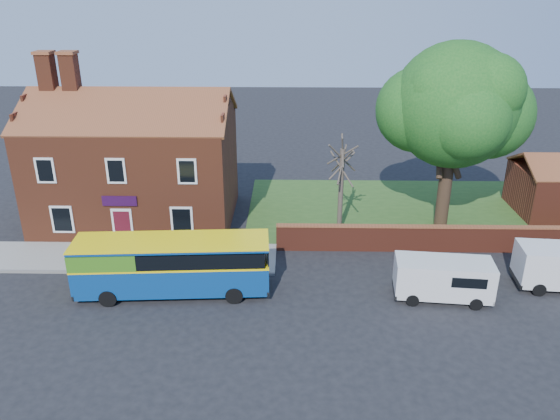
{
  "coord_description": "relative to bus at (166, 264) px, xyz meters",
  "views": [
    {
      "loc": [
        2.78,
        -21.35,
        14.39
      ],
      "look_at": [
        2.25,
        5.0,
        3.34
      ],
      "focal_mm": 35.0,
      "sensor_mm": 36.0,
      "label": 1
    }
  ],
  "objects": [
    {
      "name": "pavement",
      "position": [
        -3.73,
        3.6,
        -1.58
      ],
      "size": [
        18.0,
        3.5,
        0.12
      ],
      "primitive_type": "cube",
      "color": "gray",
      "rests_on": "ground"
    },
    {
      "name": "boundary_wall",
      "position": [
        16.27,
        4.85,
        -0.83
      ],
      "size": [
        22.0,
        0.38,
        1.6
      ],
      "color": "maroon",
      "rests_on": "ground"
    },
    {
      "name": "shop_building",
      "position": [
        -3.76,
        9.35,
        1.77
      ],
      "size": [
        12.3,
        8.13,
        10.5
      ],
      "color": "brown",
      "rests_on": "ground"
    },
    {
      "name": "ground",
      "position": [
        3.27,
        -2.15,
        -1.64
      ],
      "size": [
        120.0,
        120.0,
        0.0
      ],
      "primitive_type": "plane",
      "color": "black",
      "rests_on": "ground"
    },
    {
      "name": "large_tree",
      "position": [
        15.76,
        8.72,
        5.84
      ],
      "size": [
        9.36,
        7.41,
        11.42
      ],
      "color": "black",
      "rests_on": "ground"
    },
    {
      "name": "kerb",
      "position": [
        -3.73,
        1.85,
        -1.57
      ],
      "size": [
        18.0,
        0.15,
        0.14
      ],
      "primitive_type": "cube",
      "color": "slate",
      "rests_on": "ground"
    },
    {
      "name": "grass_strip",
      "position": [
        16.27,
        10.85,
        -1.62
      ],
      "size": [
        26.0,
        12.0,
        0.04
      ],
      "primitive_type": "cube",
      "color": "#426B28",
      "rests_on": "ground"
    },
    {
      "name": "van_near",
      "position": [
        13.52,
        -0.24,
        -0.5
      ],
      "size": [
        4.78,
        2.28,
        2.03
      ],
      "rotation": [
        0.0,
        0.0,
        -0.1
      ],
      "color": "silver",
      "rests_on": "ground"
    },
    {
      "name": "bus",
      "position": [
        0.0,
        0.0,
        0.0
      ],
      "size": [
        9.58,
        2.99,
        2.88
      ],
      "rotation": [
        0.0,
        0.0,
        0.06
      ],
      "color": "navy",
      "rests_on": "ground"
    },
    {
      "name": "bare_tree",
      "position": [
        9.11,
        7.45,
        1.35
      ],
      "size": [
        2.18,
        2.6,
        5.83
      ],
      "color": "#4C4238",
      "rests_on": "ground"
    }
  ]
}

